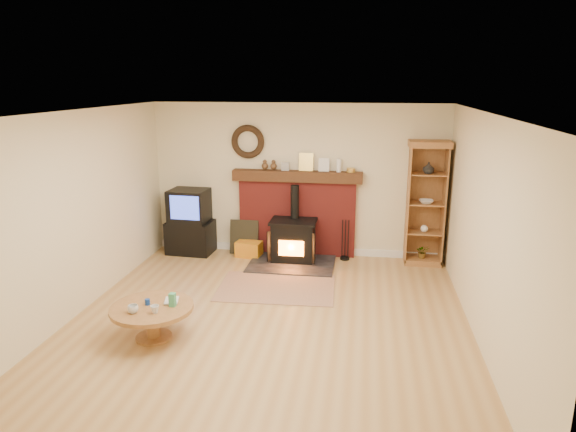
% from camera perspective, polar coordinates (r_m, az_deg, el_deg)
% --- Properties ---
extents(ground, '(5.50, 5.50, 0.00)m').
position_cam_1_polar(ground, '(6.61, -2.19, -11.69)').
color(ground, '#A97C46').
rests_on(ground, ground).
extents(room_shell, '(5.02, 5.52, 2.61)m').
position_cam_1_polar(room_shell, '(6.14, -2.34, 3.20)').
color(room_shell, beige).
rests_on(room_shell, ground).
extents(chimney_breast, '(2.20, 0.22, 1.78)m').
position_cam_1_polar(chimney_breast, '(8.82, 1.02, 0.71)').
color(chimney_breast, maroon).
rests_on(chimney_breast, ground).
extents(wood_stove, '(1.40, 1.00, 1.27)m').
position_cam_1_polar(wood_stove, '(8.57, 0.57, -2.89)').
color(wood_stove, black).
rests_on(wood_stove, ground).
extents(area_rug, '(1.74, 1.23, 0.01)m').
position_cam_1_polar(area_rug, '(7.60, -1.28, -7.98)').
color(area_rug, brown).
rests_on(area_rug, ground).
extents(tv_unit, '(0.80, 0.59, 1.14)m').
position_cam_1_polar(tv_unit, '(9.13, -10.84, -0.74)').
color(tv_unit, black).
rests_on(tv_unit, ground).
extents(curio_cabinet, '(0.65, 0.47, 2.04)m').
position_cam_1_polar(curio_cabinet, '(8.64, 15.03, 1.38)').
color(curio_cabinet, brown).
rests_on(curio_cabinet, ground).
extents(firelog_box, '(0.46, 0.33, 0.27)m').
position_cam_1_polar(firelog_box, '(8.89, -4.36, -3.69)').
color(firelog_box, yellow).
rests_on(firelog_box, ground).
extents(leaning_painting, '(0.50, 0.13, 0.60)m').
position_cam_1_polar(leaning_painting, '(9.01, -4.89, -2.34)').
color(leaning_painting, black).
rests_on(leaning_painting, ground).
extents(fire_tools, '(0.16, 0.16, 0.70)m').
position_cam_1_polar(fire_tools, '(8.78, 6.34, -3.99)').
color(fire_tools, black).
rests_on(fire_tools, ground).
extents(coffee_table, '(0.97, 0.97, 0.57)m').
position_cam_1_polar(coffee_table, '(6.29, -14.86, -10.30)').
color(coffee_table, brown).
rests_on(coffee_table, ground).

